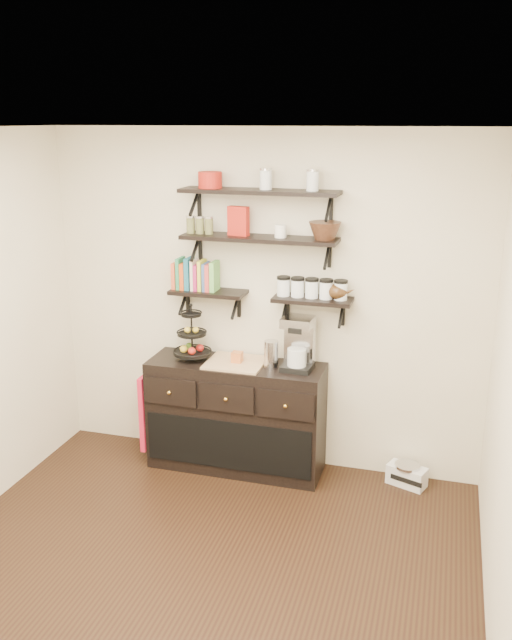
{
  "coord_description": "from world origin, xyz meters",
  "views": [
    {
      "loc": [
        1.38,
        -3.25,
        2.75
      ],
      "look_at": [
        0.11,
        1.15,
        1.39
      ],
      "focal_mm": 38.0,
      "sensor_mm": 36.0,
      "label": 1
    }
  ],
  "objects_px": {
    "fruit_stand": "(192,341)",
    "radio": "(407,475)",
    "sideboard": "(236,416)",
    "coffee_maker": "(298,344)"
  },
  "relations": [
    {
      "from": "fruit_stand",
      "to": "radio",
      "type": "bearing_deg",
      "value": 2.6
    },
    {
      "from": "fruit_stand",
      "to": "coffee_maker",
      "type": "bearing_deg",
      "value": 1.72
    },
    {
      "from": "coffee_maker",
      "to": "radio",
      "type": "distance_m",
      "value": 1.34
    },
    {
      "from": "fruit_stand",
      "to": "sideboard",
      "type": "bearing_deg",
      "value": -0.45
    },
    {
      "from": "sideboard",
      "to": "fruit_stand",
      "type": "relative_size",
      "value": 3.17
    },
    {
      "from": "radio",
      "to": "sideboard",
      "type": "bearing_deg",
      "value": -156.0
    },
    {
      "from": "fruit_stand",
      "to": "radio",
      "type": "xyz_separation_m",
      "value": [
        1.73,
        0.08,
        -0.96
      ]
    },
    {
      "from": "fruit_stand",
      "to": "radio",
      "type": "height_order",
      "value": "fruit_stand"
    },
    {
      "from": "fruit_stand",
      "to": "radio",
      "type": "relative_size",
      "value": 1.34
    },
    {
      "from": "sideboard",
      "to": "coffee_maker",
      "type": "xyz_separation_m",
      "value": [
        0.5,
        0.03,
        0.65
      ]
    }
  ]
}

